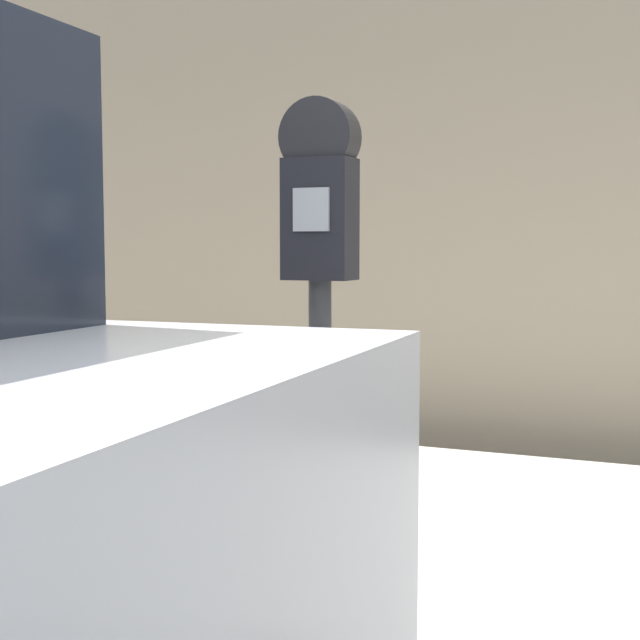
{
  "coord_description": "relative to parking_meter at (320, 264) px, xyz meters",
  "views": [
    {
      "loc": [
        0.53,
        -1.29,
        1.3
      ],
      "look_at": [
        -0.42,
        1.03,
        1.09
      ],
      "focal_mm": 50.0,
      "sensor_mm": 36.0,
      "label": 1
    }
  ],
  "objects": [
    {
      "name": "sidewalk",
      "position": [
        0.42,
        1.17,
        -1.17
      ],
      "size": [
        24.0,
        2.8,
        0.14
      ],
      "color": "#ADAAA3",
      "rests_on": "ground_plane"
    },
    {
      "name": "building_facade",
      "position": [
        0.42,
        3.23,
        1.39
      ],
      "size": [
        24.0,
        0.3,
        5.26
      ],
      "color": "tan",
      "rests_on": "ground_plane"
    },
    {
      "name": "parking_meter",
      "position": [
        0.0,
        0.0,
        0.0
      ],
      "size": [
        0.21,
        0.13,
        1.56
      ],
      "color": "#2D2D30",
      "rests_on": "sidewalk"
    }
  ]
}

